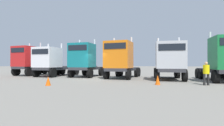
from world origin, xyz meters
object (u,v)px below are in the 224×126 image
(visitor_in_hivis, at_px, (206,72))
(traffic_cone_near, at_px, (48,81))
(semi_truck_silver, at_px, (169,61))
(semi_truck_red, at_px, (30,60))
(semi_truck_white, at_px, (52,62))
(semi_truck_teal, at_px, (85,60))
(traffic_cone_mid, at_px, (158,80))
(semi_truck_orange, at_px, (121,60))

(visitor_in_hivis, distance_m, traffic_cone_near, 10.94)
(semi_truck_silver, height_order, traffic_cone_near, semi_truck_silver)
(semi_truck_red, height_order, visitor_in_hivis, semi_truck_red)
(semi_truck_red, distance_m, traffic_cone_near, 12.26)
(semi_truck_silver, xyz_separation_m, traffic_cone_near, (-7.39, -7.32, -1.47))
(semi_truck_white, bearing_deg, semi_truck_red, -101.62)
(semi_truck_silver, bearing_deg, traffic_cone_near, -55.39)
(semi_truck_teal, bearing_deg, semi_truck_red, -94.43)
(visitor_in_hivis, bearing_deg, semi_truck_red, 54.31)
(semi_truck_white, xyz_separation_m, visitor_in_hivis, (15.85, -2.63, -0.81))
(semi_truck_teal, bearing_deg, traffic_cone_near, 6.74)
(semi_truck_silver, bearing_deg, semi_truck_white, -98.34)
(semi_truck_white, relative_size, traffic_cone_near, 10.46)
(semi_truck_white, height_order, semi_truck_teal, semi_truck_teal)
(traffic_cone_near, distance_m, traffic_cone_mid, 7.64)
(visitor_in_hivis, height_order, traffic_cone_near, visitor_in_hivis)
(semi_truck_silver, bearing_deg, visitor_in_hivis, 30.96)
(semi_truck_teal, bearing_deg, semi_truck_white, -86.59)
(semi_truck_teal, relative_size, visitor_in_hivis, 3.70)
(semi_truck_silver, distance_m, visitor_in_hivis, 4.12)
(visitor_in_hivis, bearing_deg, traffic_cone_mid, 79.99)
(semi_truck_teal, distance_m, traffic_cone_near, 7.94)
(semi_truck_silver, relative_size, traffic_cone_near, 9.77)
(semi_truck_orange, bearing_deg, visitor_in_hivis, 65.34)
(semi_truck_orange, distance_m, visitor_in_hivis, 7.99)
(semi_truck_red, xyz_separation_m, traffic_cone_mid, (16.54, -4.05, -1.58))
(visitor_in_hivis, relative_size, traffic_cone_mid, 2.38)
(semi_truck_teal, bearing_deg, semi_truck_orange, 79.92)
(semi_truck_white, distance_m, semi_truck_orange, 8.52)
(semi_truck_red, bearing_deg, semi_truck_silver, 89.00)
(semi_truck_red, distance_m, semi_truck_white, 3.88)
(semi_truck_white, xyz_separation_m, semi_truck_teal, (4.11, 0.67, 0.16))
(visitor_in_hivis, bearing_deg, traffic_cone_near, 86.34)
(semi_truck_white, distance_m, visitor_in_hivis, 16.09)
(traffic_cone_near, height_order, traffic_cone_mid, traffic_cone_mid)
(semi_truck_white, bearing_deg, traffic_cone_mid, 69.57)
(traffic_cone_near, bearing_deg, semi_truck_red, 142.63)
(traffic_cone_mid, bearing_deg, semi_truck_red, 166.25)
(semi_truck_red, relative_size, semi_truck_white, 0.95)
(semi_truck_orange, bearing_deg, semi_truck_teal, -96.74)
(semi_truck_silver, bearing_deg, traffic_cone_mid, -17.47)
(semi_truck_teal, relative_size, traffic_cone_mid, 8.79)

